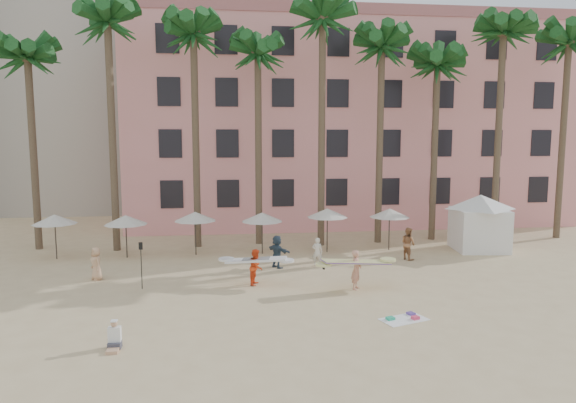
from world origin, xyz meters
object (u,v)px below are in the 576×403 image
Objects in this scene: cabana at (480,217)px; carrier_yellow at (356,267)px; pink_hotel at (343,126)px; carrier_white at (256,266)px.

cabana reaches higher than carrier_yellow.
pink_hotel reaches higher than carrier_white.
cabana is at bearing 22.47° from carrier_white.
carrier_yellow is at bearing -101.01° from pink_hotel.
carrier_white is at bearing -113.57° from pink_hotel.
carrier_white is at bearing -157.53° from cabana.
pink_hotel is at bearing 111.54° from cabana.
carrier_yellow reaches higher than carrier_white.
carrier_yellow is (-9.74, -7.26, -1.03)m from cabana.
cabana is 12.19m from carrier_yellow.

